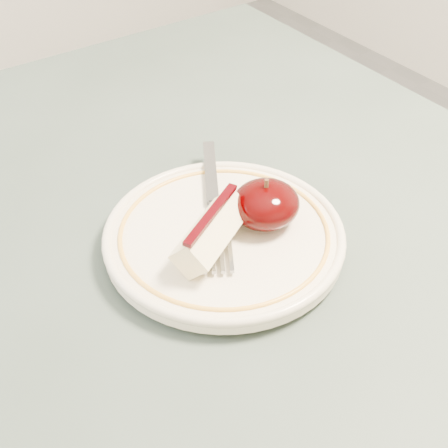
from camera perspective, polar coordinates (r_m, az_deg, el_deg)
table at (r=0.63m, az=-6.88°, el=-9.69°), size 0.90×0.90×0.75m
plate at (r=0.58m, az=0.00°, el=-1.06°), size 0.22×0.22×0.02m
apple_half at (r=0.57m, az=3.81°, el=1.82°), size 0.06×0.06×0.05m
apple_wedge at (r=0.54m, az=-1.15°, el=-0.72°), size 0.10×0.08×0.04m
fork at (r=0.60m, az=-1.00°, el=1.87°), size 0.12×0.18×0.00m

